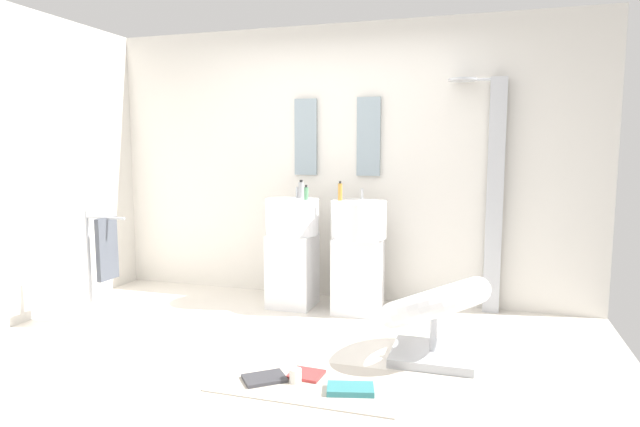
% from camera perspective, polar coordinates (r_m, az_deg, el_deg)
% --- Properties ---
extents(ground_plane, '(4.80, 3.60, 0.04)m').
position_cam_1_polar(ground_plane, '(3.89, -4.65, -15.23)').
color(ground_plane, silver).
extents(rear_partition, '(4.80, 0.10, 2.60)m').
position_cam_1_polar(rear_partition, '(5.17, 1.99, 5.33)').
color(rear_partition, silver).
rests_on(rear_partition, ground_plane).
extents(left_partition, '(0.10, 3.60, 2.60)m').
position_cam_1_polar(left_partition, '(4.98, -30.91, 4.29)').
color(left_partition, silver).
rests_on(left_partition, ground_plane).
extents(pedestal_sink_left, '(0.49, 0.49, 1.09)m').
position_cam_1_polar(pedestal_sink_left, '(4.90, -2.95, -3.69)').
color(pedestal_sink_left, white).
rests_on(pedestal_sink_left, ground_plane).
extents(pedestal_sink_right, '(0.49, 0.49, 1.09)m').
position_cam_1_polar(pedestal_sink_right, '(4.73, 4.10, -4.09)').
color(pedestal_sink_right, white).
rests_on(pedestal_sink_right, ground_plane).
extents(vanity_mirror_left, '(0.22, 0.03, 0.72)m').
position_cam_1_polar(vanity_mirror_left, '(5.19, -1.52, 8.15)').
color(vanity_mirror_left, '#8C9EA8').
extents(vanity_mirror_right, '(0.22, 0.03, 0.72)m').
position_cam_1_polar(vanity_mirror_right, '(5.03, 5.22, 8.16)').
color(vanity_mirror_right, '#8C9EA8').
extents(shower_column, '(0.49, 0.24, 2.05)m').
position_cam_1_polar(shower_column, '(4.88, 17.98, 2.31)').
color(shower_column, '#B7BABF').
rests_on(shower_column, ground_plane).
extents(lounge_chair, '(1.07, 1.07, 0.65)m').
position_cam_1_polar(lounge_chair, '(3.79, 12.07, -10.02)').
color(lounge_chair, '#B7BABF').
rests_on(lounge_chair, ground_plane).
extents(towel_rack, '(0.37, 0.22, 0.95)m').
position_cam_1_polar(towel_rack, '(4.62, -22.04, -3.75)').
color(towel_rack, '#B7BABF').
rests_on(towel_rack, ground_plane).
extents(area_rug, '(1.17, 0.61, 0.01)m').
position_cam_1_polar(area_rug, '(3.48, -1.17, -17.50)').
color(area_rug, beige).
rests_on(area_rug, ground_plane).
extents(magazine_teal, '(0.31, 0.22, 0.03)m').
position_cam_1_polar(magazine_teal, '(3.34, 3.27, -18.20)').
color(magazine_teal, teal).
rests_on(magazine_teal, area_rug).
extents(magazine_red, '(0.22, 0.20, 0.02)m').
position_cam_1_polar(magazine_red, '(3.55, -1.49, -16.78)').
color(magazine_red, '#B73838').
rests_on(magazine_red, area_rug).
extents(magazine_charcoal, '(0.31, 0.30, 0.02)m').
position_cam_1_polar(magazine_charcoal, '(3.51, -5.95, -17.07)').
color(magazine_charcoal, '#38383D').
rests_on(magazine_charcoal, area_rug).
extents(coffee_mug, '(0.08, 0.08, 0.09)m').
position_cam_1_polar(coffee_mug, '(3.45, -2.64, -16.89)').
color(coffee_mug, white).
rests_on(coffee_mug, area_rug).
extents(soap_bottle_grey, '(0.05, 0.05, 0.17)m').
position_cam_1_polar(soap_bottle_grey, '(4.93, -2.02, 2.56)').
color(soap_bottle_grey, '#99999E').
rests_on(soap_bottle_grey, pedestal_sink_left).
extents(soap_bottle_amber, '(0.04, 0.04, 0.17)m').
position_cam_1_polar(soap_bottle_amber, '(4.69, 2.16, 2.35)').
color(soap_bottle_amber, '#C68C38').
rests_on(soap_bottle_amber, pedestal_sink_right).
extents(soap_bottle_green, '(0.04, 0.04, 0.13)m').
position_cam_1_polar(soap_bottle_green, '(4.76, -1.49, 2.19)').
color(soap_bottle_green, '#59996B').
rests_on(soap_bottle_green, pedestal_sink_left).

